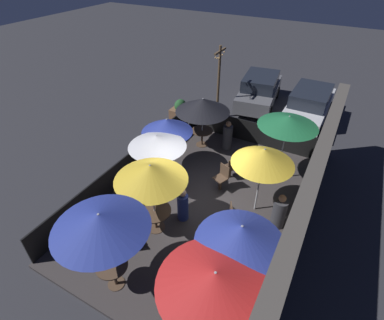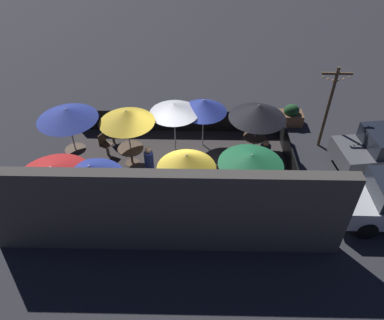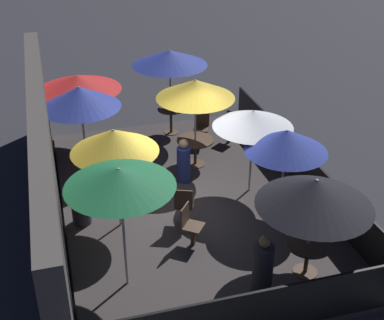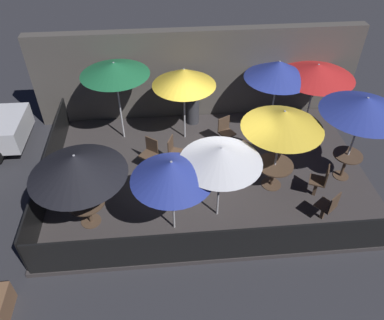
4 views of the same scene
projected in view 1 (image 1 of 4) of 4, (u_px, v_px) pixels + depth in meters
The scene contains 29 objects.
ground_plane at pixel (200, 204), 9.92m from camera, with size 60.00×60.00×0.00m, color #2D2D33.
patio_deck at pixel (200, 203), 9.88m from camera, with size 8.62×5.74×0.12m.
building_wall at pixel (305, 204), 7.84m from camera, with size 10.22×0.36×2.97m.
fence_front at pixel (130, 165), 10.66m from camera, with size 8.42×0.05×0.95m.
fence_side_left at pixel (247, 131), 12.58m from camera, with size 0.05×5.54×0.95m.
patio_umbrella_0 at pixel (151, 172), 7.71m from camera, with size 1.96×1.96×2.34m.
patio_umbrella_1 at pixel (100, 221), 6.14m from camera, with size 2.09×2.09×2.49m.
patio_umbrella_2 at pixel (203, 105), 11.52m from camera, with size 2.14×2.14×2.09m.
patio_umbrella_3 at pixel (264, 156), 8.36m from camera, with size 1.81×1.81×2.31m.
patio_umbrella_4 at pixel (167, 125), 10.24m from camera, with size 1.79×1.79×2.08m.
patio_umbrella_5 at pixel (288, 121), 9.47m from camera, with size 1.93×1.93×2.50m.
patio_umbrella_6 at pixel (215, 279), 5.52m from camera, with size 2.26×2.26×2.10m.
patio_umbrella_7 at pixel (241, 235), 6.28m from camera, with size 1.99×1.99×2.22m.
patio_umbrella_8 at pixel (157, 141), 9.31m from camera, with size 1.85×1.85×2.10m.
dining_table_0 at pixel (155, 214), 8.62m from camera, with size 0.96×0.96×0.72m.
dining_table_1 at pixel (113, 270), 7.13m from camera, with size 0.76×0.76×0.77m.
dining_table_2 at pixel (202, 133), 12.27m from camera, with size 0.87×0.87×0.70m.
patio_chair_0 at pixel (97, 222), 8.48m from camera, with size 0.56×0.56×0.90m.
patio_chair_1 at pixel (117, 234), 8.08m from camera, with size 0.53×0.53×0.96m.
patio_chair_2 at pixel (231, 167), 10.54m from camera, with size 0.56×0.56×0.91m.
patio_chair_3 at pixel (222, 177), 10.05m from camera, with size 0.52×0.52×0.95m.
patio_chair_4 at pixel (227, 216), 8.64m from camera, with size 0.54×0.54×0.93m.
patron_0 at pixel (228, 137), 12.05m from camera, with size 0.45×0.45×1.25m.
patron_1 at pixel (183, 206), 8.97m from camera, with size 0.47×0.47×1.14m.
patron_2 at pixel (279, 212), 8.74m from camera, with size 0.57×0.57×1.19m.
planter_box at pixel (180, 110), 14.55m from camera, with size 1.02×0.71×0.95m.
light_post at pixel (219, 79), 13.68m from camera, with size 1.10×0.12×3.45m.
parked_car_0 at pixel (259, 90), 15.42m from camera, with size 4.35×2.23×1.62m.
parked_car_1 at pixel (309, 105), 14.00m from camera, with size 4.41×1.83×1.62m.
Camera 1 is at (6.38, 3.19, 7.04)m, focal length 28.00 mm.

